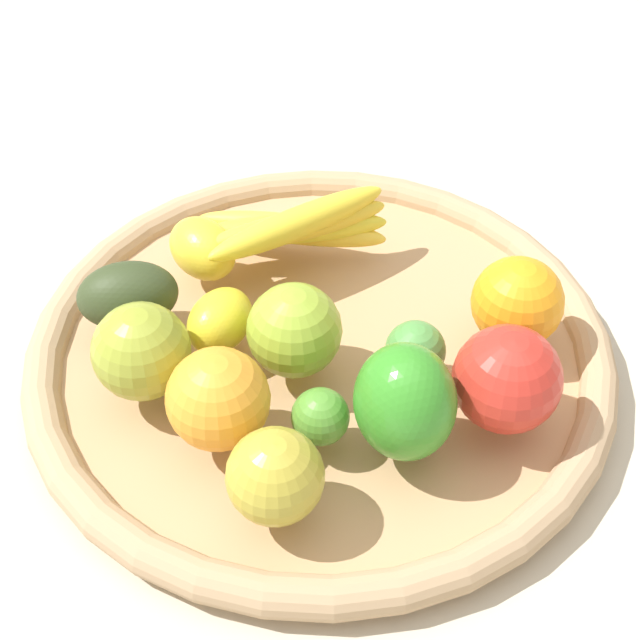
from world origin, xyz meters
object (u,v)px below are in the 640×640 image
(lime_1, at_px, (415,351))
(orange_0, at_px, (517,302))
(lemon_1, at_px, (203,249))
(avocado, at_px, (128,295))
(apple_3, at_px, (275,476))
(lime_0, at_px, (320,417))
(orange_1, at_px, (218,399))
(apple_0, at_px, (141,351))
(bell_pepper, at_px, (405,402))
(apple_2, at_px, (294,330))
(lemon_0, at_px, (220,321))
(apple_1, at_px, (507,379))
(banana_bunch, at_px, (293,227))

(lime_1, bearing_deg, orange_0, -178.69)
(lemon_1, height_order, avocado, avocado)
(apple_3, xyz_separation_m, lime_0, (-0.05, -0.04, -0.01))
(lemon_1, bearing_deg, orange_1, 74.04)
(avocado, bearing_deg, orange_1, 100.03)
(apple_0, bearing_deg, orange_0, 165.96)
(bell_pepper, distance_m, apple_0, 0.20)
(apple_0, height_order, lime_1, apple_0)
(lime_1, relative_size, lime_0, 1.10)
(apple_2, relative_size, lemon_0, 1.17)
(orange_1, distance_m, apple_3, 0.08)
(avocado, bearing_deg, lime_0, 117.27)
(orange_1, bearing_deg, orange_0, 179.30)
(lime_0, distance_m, lemon_0, 0.12)
(lime_1, height_order, lime_0, lime_1)
(lemon_1, distance_m, apple_0, 0.14)
(orange_0, bearing_deg, lemon_1, -41.82)
(apple_2, xyz_separation_m, avocado, (0.10, -0.10, -0.01))
(apple_3, distance_m, lemon_0, 0.17)
(lemon_1, distance_m, lemon_0, 0.09)
(bell_pepper, bearing_deg, lime_1, -28.63)
(lemon_1, xyz_separation_m, apple_1, (-0.14, 0.25, 0.01))
(orange_1, height_order, apple_3, orange_1)
(bell_pepper, height_order, apple_3, bell_pepper)
(lemon_1, xyz_separation_m, lime_1, (-0.11, 0.18, -0.00))
(lime_1, xyz_separation_m, apple_3, (0.15, 0.07, 0.01))
(bell_pepper, xyz_separation_m, avocado, (0.14, -0.20, -0.02))
(banana_bunch, xyz_separation_m, orange_0, (-0.12, 0.16, 0.00))
(orange_1, relative_size, lemon_0, 1.19)
(bell_pepper, bearing_deg, apple_3, 104.20)
(apple_3, bearing_deg, lemon_0, -97.42)
(lemon_1, distance_m, apple_2, 0.14)
(banana_bunch, relative_size, bell_pepper, 1.93)
(banana_bunch, height_order, orange_1, orange_1)
(bell_pepper, bearing_deg, apple_1, -88.79)
(lemon_1, xyz_separation_m, apple_0, (0.09, 0.11, 0.01))
(lime_1, height_order, apple_1, apple_1)
(apple_1, bearing_deg, apple_2, -43.58)
(lime_1, bearing_deg, apple_2, -30.00)
(banana_bunch, relative_size, apple_2, 2.35)
(avocado, height_order, lemon_0, avocado)
(apple_1, xyz_separation_m, orange_0, (-0.05, -0.07, -0.00))
(orange_0, bearing_deg, lemon_0, -22.95)
(apple_1, height_order, lemon_0, apple_1)
(apple_3, bearing_deg, bell_pepper, -172.90)
(lime_1, relative_size, apple_3, 0.70)
(orange_0, bearing_deg, apple_3, 17.10)
(avocado, bearing_deg, banana_bunch, -172.65)
(lemon_1, distance_m, apple_1, 0.29)
(lime_1, distance_m, lime_0, 0.10)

